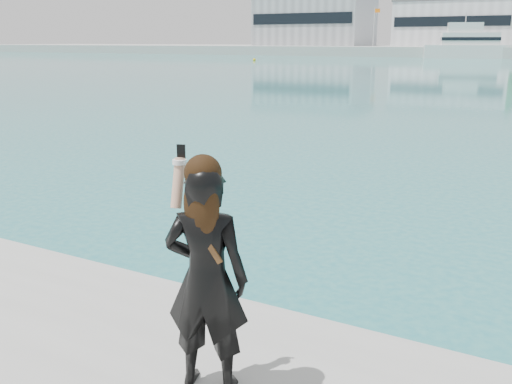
{
  "coord_description": "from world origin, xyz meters",
  "views": [
    {
      "loc": [
        2.62,
        -3.35,
        3.21
      ],
      "look_at": [
        0.53,
        0.37,
        2.08
      ],
      "focal_mm": 40.0,
      "sensor_mm": 36.0,
      "label": 1
    }
  ],
  "objects": [
    {
      "name": "woman",
      "position": [
        0.53,
        -0.34,
        1.67
      ],
      "size": [
        0.68,
        0.54,
        1.72
      ],
      "rotation": [
        0.0,
        0.0,
        3.43
      ],
      "color": "black",
      "rests_on": "near_quay"
    },
    {
      "name": "buoy_far",
      "position": [
        -44.5,
        79.92,
        0.0
      ],
      "size": [
        0.5,
        0.5,
        0.5
      ],
      "primitive_type": "sphere",
      "color": "yellow",
      "rests_on": "ground"
    },
    {
      "name": "warehouse_grey_left",
      "position": [
        -55.0,
        127.98,
        7.76
      ],
      "size": [
        26.52,
        16.36,
        11.5
      ],
      "color": "gray",
      "rests_on": "far_quay"
    },
    {
      "name": "motor_yacht",
      "position": [
        -15.82,
        111.05,
        2.36
      ],
      "size": [
        18.7,
        9.66,
        8.41
      ],
      "rotation": [
        0.0,
        0.0,
        0.27
      ],
      "color": "silver",
      "rests_on": "ground"
    },
    {
      "name": "warehouse_white",
      "position": [
        -22.0,
        127.98,
        6.76
      ],
      "size": [
        24.48,
        15.35,
        9.5
      ],
      "color": "silver",
      "rests_on": "far_quay"
    },
    {
      "name": "flagpole_left",
      "position": [
        -37.91,
        121.0,
        6.54
      ],
      "size": [
        1.28,
        0.16,
        8.0
      ],
      "color": "silver",
      "rests_on": "far_quay"
    }
  ]
}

